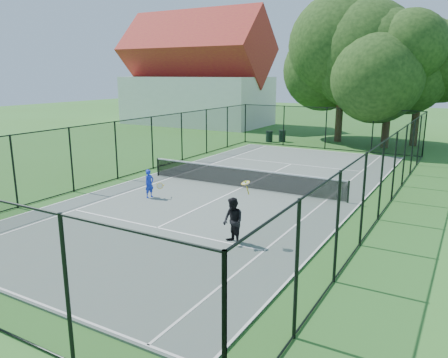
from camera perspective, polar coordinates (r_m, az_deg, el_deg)
The scene contains 12 objects.
ground at distance 20.72m, azimuth 2.34°, elevation -1.29°, with size 120.00×120.00×0.00m, color #316522.
tennis_court at distance 20.71m, azimuth 2.34°, elevation -1.21°, with size 11.00×24.00×0.06m, color #566660.
tennis_net at distance 20.57m, azimuth 2.35°, elevation 0.26°, with size 10.08×0.08×0.95m.
fence at distance 20.38m, azimuth 2.38°, elevation 2.79°, with size 13.10×26.10×3.00m.
tree_near_left at distance 36.08m, azimuth 15.25°, elevation 15.07°, with size 8.14×8.14×10.62m.
tree_near_mid at distance 34.04m, azimuth 20.95°, elevation 13.14°, with size 6.90×6.90×9.03m.
tree_near_right at distance 35.79m, azimuth 24.27°, elevation 12.78°, with size 6.31×6.31×8.71m.
building at distance 47.64m, azimuth -3.63°, elevation 13.10°, with size 15.30×8.15×11.87m.
trash_bin_left at distance 35.22m, azimuth 5.92°, elevation 5.57°, with size 0.58×0.58×0.88m.
trash_bin_right at distance 35.40m, azimuth 7.60°, elevation 5.61°, with size 0.58×0.58×0.93m.
player_blue at distance 19.16m, azimuth -9.71°, elevation -0.61°, with size 0.77×0.50×1.24m.
player_black at distance 13.75m, azimuth 1.18°, elevation -5.52°, with size 0.92×0.92×2.02m.
Camera 1 is at (9.23, -17.77, 5.32)m, focal length 35.00 mm.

